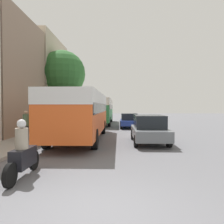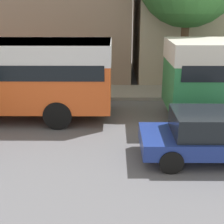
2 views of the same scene
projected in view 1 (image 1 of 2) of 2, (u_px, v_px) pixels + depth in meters
ground_plane at (97, 214)px, 4.27m from camera, size 120.00×120.00×0.00m
building_far_terrace at (29, 83)px, 24.10m from camera, size 6.60×8.24×9.45m
bus_lead at (81, 110)px, 13.62m from camera, size 2.65×9.69×2.89m
bus_following at (101, 108)px, 25.82m from camera, size 2.51×10.70×2.94m
motorcycle_behind_lead at (23, 155)px, 6.37m from camera, size 0.38×2.24×1.73m
car_crossing at (149, 129)px, 12.44m from camera, size 1.90×4.19×1.59m
car_far_curb at (129, 120)px, 21.17m from camera, size 1.78×3.87×1.41m
pedestrian_near_curb at (26, 125)px, 12.54m from camera, size 0.35×0.35×1.70m
pedestrian_walking_away at (72, 115)px, 26.26m from camera, size 0.37×0.37×1.84m
street_tree at (62, 74)px, 21.79m from camera, size 4.57×4.57×7.50m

